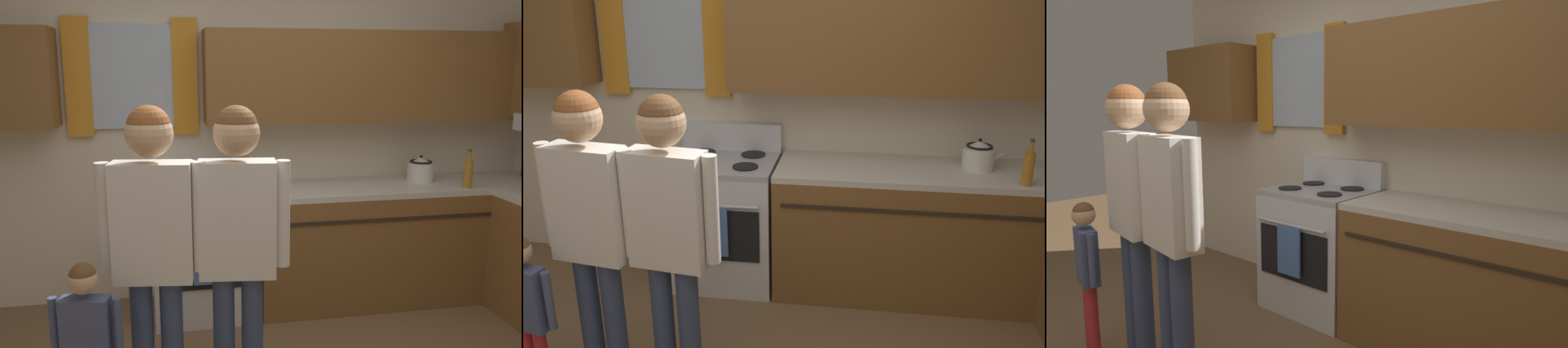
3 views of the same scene
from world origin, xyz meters
TOP-DOWN VIEW (x-y plane):
  - back_wall_unit at (0.08, 1.82)m, footprint 4.60×0.42m
  - kitchen_counter_run at (1.48, 1.11)m, footprint 2.31×2.16m
  - stove_oven at (-0.39, 1.54)m, footprint 0.72×0.67m
  - bottle_oil_amber at (1.53, 1.32)m, footprint 0.06×0.06m
  - stovetop_kettle at (1.30, 1.59)m, footprint 0.27×0.20m
  - adult_holding_child at (-0.71, 0.27)m, footprint 0.50×0.22m
  - adult_in_plaid at (-0.32, 0.26)m, footprint 0.50×0.22m
  - small_child at (-1.02, 0.13)m, footprint 0.32×0.13m

SIDE VIEW (x-z plane):
  - kitchen_counter_run at x=1.48m, z-range 0.00..0.90m
  - stove_oven at x=-0.39m, z-range -0.08..1.02m
  - small_child at x=-1.02m, z-range 0.12..1.07m
  - stovetop_kettle at x=1.30m, z-range 0.89..1.10m
  - bottle_oil_amber at x=1.53m, z-range 0.87..1.15m
  - adult_in_plaid at x=-0.32m, z-range 0.21..1.81m
  - adult_holding_child at x=-0.71m, z-range 0.21..1.82m
  - back_wall_unit at x=0.08m, z-range 0.16..2.76m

